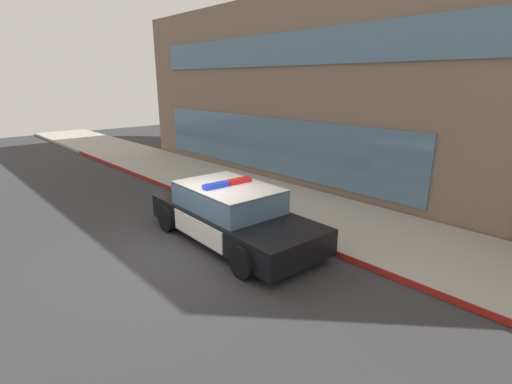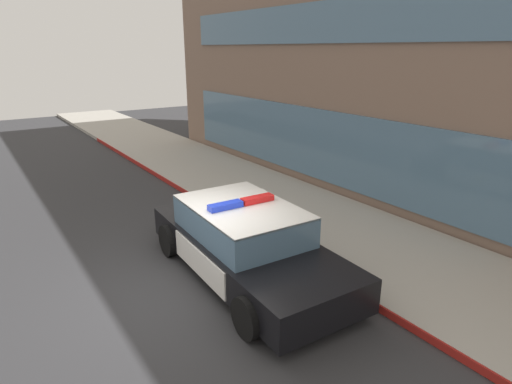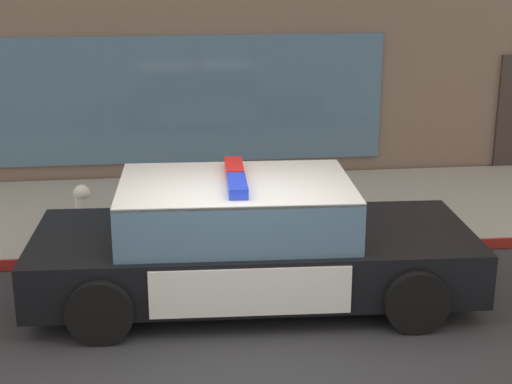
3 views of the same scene
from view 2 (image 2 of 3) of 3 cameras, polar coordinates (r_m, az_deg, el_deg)
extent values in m
plane|color=#303033|center=(8.27, -7.45, -11.98)|extent=(48.00, 48.00, 0.00)
cube|color=#A39E93|center=(10.29, 11.68, -5.36)|extent=(48.00, 3.49, 0.15)
cube|color=maroon|center=(9.20, 3.94, -7.99)|extent=(28.80, 0.04, 0.14)
cube|color=#7A6051|center=(14.74, 26.10, 13.62)|extent=(21.76, 8.02, 6.75)
cube|color=slate|center=(13.53, 6.40, 6.80)|extent=(13.06, 0.08, 2.10)
cube|color=slate|center=(11.43, 16.24, 21.30)|extent=(18.28, 0.08, 1.10)
cube|color=black|center=(8.25, -1.16, -7.94)|extent=(4.97, 2.14, 0.60)
cube|color=silver|center=(7.03, 5.53, -11.52)|extent=(1.74, 1.96, 0.05)
cube|color=silver|center=(9.57, -6.44, -3.12)|extent=(1.45, 1.94, 0.05)
cube|color=silver|center=(8.81, 3.99, -6.18)|extent=(2.05, 0.12, 0.51)
cube|color=silver|center=(7.93, -7.65, -9.26)|extent=(2.05, 0.12, 0.51)
cube|color=yellow|center=(8.82, 4.07, -6.16)|extent=(0.22, 0.02, 0.26)
cube|color=slate|center=(8.17, -1.89, -3.83)|extent=(2.61, 1.84, 0.60)
cube|color=silver|center=(8.06, -1.91, -1.93)|extent=(2.61, 1.84, 0.04)
cube|color=red|center=(8.20, 0.18, -0.96)|extent=(0.23, 0.66, 0.11)
cube|color=blue|center=(7.88, -4.09, -1.85)|extent=(0.23, 0.66, 0.11)
cylinder|color=black|center=(7.72, 11.49, -11.68)|extent=(0.69, 0.25, 0.68)
cylinder|color=black|center=(6.71, -1.12, -16.33)|extent=(0.69, 0.25, 0.68)
cylinder|color=black|center=(10.03, -1.17, -3.97)|extent=(0.69, 0.25, 0.68)
cylinder|color=black|center=(9.27, -11.48, -6.30)|extent=(0.69, 0.25, 0.68)
cylinder|color=silver|center=(10.86, 0.86, -2.95)|extent=(0.28, 0.28, 0.10)
cylinder|color=silver|center=(10.76, 0.86, -1.58)|extent=(0.19, 0.19, 0.45)
sphere|color=silver|center=(10.66, 0.87, -0.12)|extent=(0.22, 0.22, 0.22)
cylinder|color=gray|center=(10.64, 0.87, 0.28)|extent=(0.06, 0.06, 0.05)
cylinder|color=gray|center=(10.67, 0.23, -1.62)|extent=(0.09, 0.10, 0.09)
cylinder|color=gray|center=(10.83, 1.49, -1.32)|extent=(0.09, 0.10, 0.09)
cylinder|color=gray|center=(10.65, 1.33, -1.90)|extent=(0.10, 0.12, 0.12)
camera|label=1|loc=(1.55, -144.36, -28.51)|focal=26.46mm
camera|label=3|loc=(8.23, -64.81, 5.30)|focal=54.83mm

